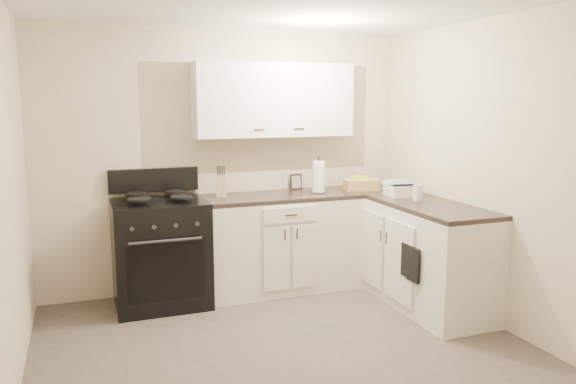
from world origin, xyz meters
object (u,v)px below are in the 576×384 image
object	(u,v)px
stove	(161,255)
wicker_basket	(361,185)
paper_towel	(319,177)
countertop_grill	(403,190)
knife_block	(221,186)

from	to	relation	value
stove	wicker_basket	bearing A→B (deg)	0.06
paper_towel	countertop_grill	size ratio (longest dim) A/B	1.08
countertop_grill	paper_towel	bearing A→B (deg)	153.44
stove	paper_towel	distance (m)	1.67
stove	knife_block	distance (m)	0.84
stove	knife_block	bearing A→B (deg)	9.69
knife_block	countertop_grill	bearing A→B (deg)	-7.15
knife_block	paper_towel	distance (m)	0.96
countertop_grill	knife_block	bearing A→B (deg)	168.30
paper_towel	countertop_grill	bearing A→B (deg)	-33.39
stove	countertop_grill	distance (m)	2.33
knife_block	wicker_basket	world-z (taller)	knife_block
paper_towel	wicker_basket	bearing A→B (deg)	-0.08
knife_block	countertop_grill	distance (m)	1.72
knife_block	wicker_basket	xyz separation A→B (m)	(1.42, -0.10, -0.05)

